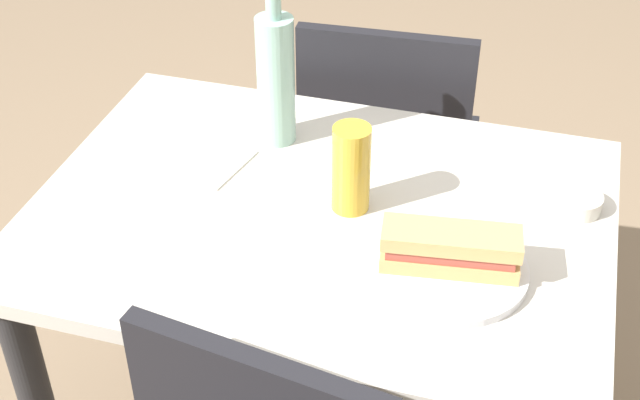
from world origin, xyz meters
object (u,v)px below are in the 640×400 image
chair_far (387,155)px  knife_near (443,241)px  dining_table (320,268)px  olive_bowl (577,202)px  beer_glass (351,169)px  water_bottle (276,77)px  baguette_sandwich_near (450,249)px  plate_near (448,269)px

chair_far → knife_near: chair_far is taller
dining_table → knife_near: bearing=-12.6°
dining_table → olive_bowl: (0.42, 0.12, 0.15)m
beer_glass → water_bottle: bearing=137.7°
water_bottle → beer_glass: bearing=-42.3°
beer_glass → dining_table: bearing=-154.9°
dining_table → water_bottle: bearing=125.9°
baguette_sandwich_near → water_bottle: bearing=142.0°
water_bottle → olive_bowl: (0.56, -0.07, -0.12)m
chair_far → dining_table: bearing=-90.5°
plate_near → beer_glass: (-0.19, 0.12, 0.07)m
plate_near → baguette_sandwich_near: baguette_sandwich_near is taller
knife_near → olive_bowl: bearing=40.4°
chair_far → olive_bowl: (0.42, -0.44, 0.26)m
dining_table → baguette_sandwich_near: bearing=-23.2°
plate_near → knife_near: 0.06m
baguette_sandwich_near → chair_far: bearing=109.5°
baguette_sandwich_near → beer_glass: bearing=146.9°
chair_far → olive_bowl: size_ratio=10.02×
plate_near → beer_glass: beer_glass is taller
plate_near → water_bottle: size_ratio=0.78×
plate_near → water_bottle: 0.50m
baguette_sandwich_near → olive_bowl: baguette_sandwich_near is taller
knife_near → beer_glass: bearing=157.4°
dining_table → olive_bowl: olive_bowl is taller
water_bottle → beer_glass: size_ratio=2.04×
olive_bowl → plate_near: bearing=-129.3°
water_bottle → olive_bowl: size_ratio=3.81×
chair_far → beer_glass: (0.04, -0.54, 0.33)m
baguette_sandwich_near → water_bottle: (-0.38, 0.30, 0.08)m
dining_table → chair_far: bearing=89.5°
dining_table → baguette_sandwich_near: baguette_sandwich_near is taller
chair_far → knife_near: (0.22, -0.61, 0.27)m
chair_far → baguette_sandwich_near: (0.23, -0.66, 0.30)m
dining_table → water_bottle: water_bottle is taller
beer_glass → chair_far: bearing=94.6°
baguette_sandwich_near → knife_near: baguette_sandwich_near is taller
plate_near → chair_far: bearing=109.5°
olive_bowl → water_bottle: bearing=172.8°
plate_near → knife_near: size_ratio=1.44×
dining_table → plate_near: plate_near is taller
chair_far → water_bottle: bearing=-111.8°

